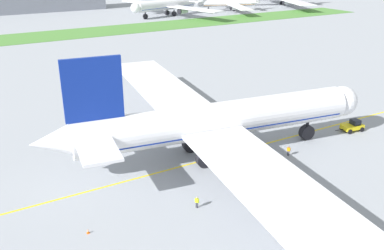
% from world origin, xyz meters
% --- Properties ---
extents(ground_plane, '(600.00, 600.00, 0.00)m').
position_xyz_m(ground_plane, '(0.00, 0.00, 0.00)').
color(ground_plane, '#9399A0').
rests_on(ground_plane, ground).
extents(apron_taxi_line, '(280.00, 0.36, 0.01)m').
position_xyz_m(apron_taxi_line, '(0.00, -2.03, 0.00)').
color(apron_taxi_line, yellow).
rests_on(apron_taxi_line, ground).
extents(grass_median_strip, '(320.00, 24.00, 0.10)m').
position_xyz_m(grass_median_strip, '(0.00, 121.82, 0.05)').
color(grass_median_strip, '#4C8438').
rests_on(grass_median_strip, ground).
extents(airliner_foreground, '(55.40, 88.61, 18.02)m').
position_xyz_m(airliner_foreground, '(-5.03, -1.43, 6.12)').
color(airliner_foreground, white).
rests_on(airliner_foreground, ground).
extents(pushback_tug, '(5.91, 3.02, 2.12)m').
position_xyz_m(pushback_tug, '(23.26, -5.56, 0.97)').
color(pushback_tug, yellow).
rests_on(pushback_tug, ground).
extents(ground_crew_wingwalker_port, '(0.47, 0.51, 1.69)m').
position_xyz_m(ground_crew_wingwalker_port, '(5.67, -7.57, 1.03)').
color(ground_crew_wingwalker_port, black).
rests_on(ground_crew_wingwalker_port, ground).
extents(ground_crew_marshaller_front, '(0.46, 0.49, 1.64)m').
position_xyz_m(ground_crew_marshaller_front, '(-15.18, -13.21, 1.00)').
color(ground_crew_marshaller_front, black).
rests_on(ground_crew_marshaller_front, ground).
extents(traffic_cone_near_nose, '(0.36, 0.36, 0.58)m').
position_xyz_m(traffic_cone_near_nose, '(-29.16, -11.38, 0.28)').
color(traffic_cone_near_nose, '#F2590C').
rests_on(traffic_cone_near_nose, ground).
extents(parked_airliner_far_centre, '(44.91, 70.96, 16.68)m').
position_xyz_m(parked_airliner_far_centre, '(63.46, 148.69, 5.65)').
color(parked_airliner_far_centre, white).
rests_on(parked_airliner_far_centre, ground).
extents(parked_airliner_far_right, '(36.19, 58.38, 12.42)m').
position_xyz_m(parked_airliner_far_right, '(103.46, 149.69, 4.22)').
color(parked_airliner_far_right, white).
rests_on(parked_airliner_far_right, ground).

